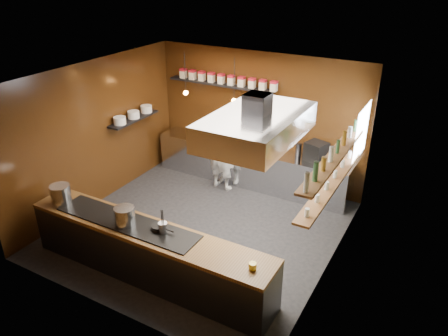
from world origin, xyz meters
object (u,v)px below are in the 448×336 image
Objects in this scene: extractor_hood at (256,126)px; stockpot_small at (125,216)px; chef at (222,150)px; stockpot_large at (61,194)px; espresso_machine at (316,151)px.

extractor_hood is 6.14× the size of stockpot_small.
stockpot_small is 3.36m from chef.
extractor_hood is 3.61m from stockpot_large.
chef reaches higher than stockpot_small.
stockpot_large is at bearing -179.50° from stockpot_small.
extractor_hood is 3.16m from chef.
espresso_machine is at bearing 86.12° from extractor_hood.
stockpot_large is 0.85× the size of espresso_machine.
stockpot_large is 1.42m from stockpot_small.
chef is (1.29, 3.36, -0.17)m from stockpot_large.
espresso_machine is 0.22× the size of chef.
chef is (-0.13, 3.35, -0.16)m from stockpot_small.
chef is (-1.79, 2.08, -1.57)m from extractor_hood.
espresso_machine is (3.25, 3.93, -0.00)m from stockpot_large.
espresso_machine is (0.18, 2.65, -1.40)m from extractor_hood.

